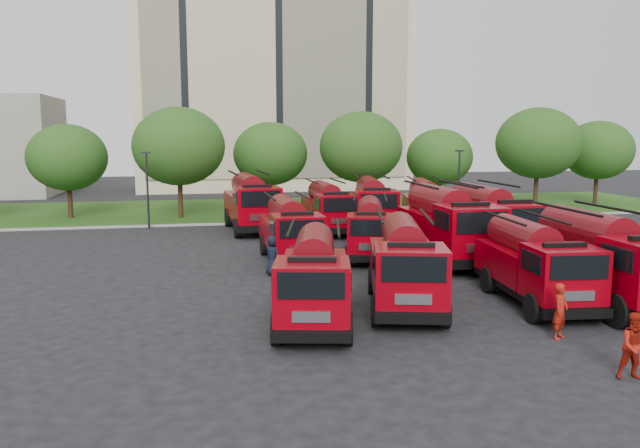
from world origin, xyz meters
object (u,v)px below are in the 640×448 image
at_px(fire_truck_4, 290,230).
at_px(fire_truck_9, 328,208).
at_px(fire_truck_2, 534,263).
at_px(firefighter_5, 541,249).
at_px(fire_truck_11, 426,205).
at_px(firefighter_4, 273,275).
at_px(fire_truck_10, 372,204).
at_px(firefighter_1, 633,379).
at_px(fire_truck_7, 490,220).
at_px(firefighter_0, 559,338).
at_px(fire_truck_3, 603,259).
at_px(fire_truck_6, 447,225).
at_px(fire_truck_8, 251,203).
at_px(fire_truck_0, 314,278).
at_px(fire_truck_5, 370,229).
at_px(fire_truck_1, 405,264).

relative_size(fire_truck_4, fire_truck_9, 0.98).
bearing_deg(fire_truck_2, firefighter_5, 63.00).
bearing_deg(fire_truck_11, firefighter_4, -122.92).
bearing_deg(fire_truck_10, firefighter_1, -81.17).
bearing_deg(fire_truck_7, fire_truck_4, 178.77).
height_order(fire_truck_11, firefighter_5, fire_truck_11).
bearing_deg(firefighter_4, fire_truck_9, -53.52).
relative_size(firefighter_0, firefighter_1, 0.98).
bearing_deg(fire_truck_3, firefighter_0, -138.07).
xyz_separation_m(firefighter_4, firefighter_5, (15.34, 3.65, 0.00)).
bearing_deg(firefighter_4, fire_truck_6, -110.62).
bearing_deg(fire_truck_7, fire_truck_8, 137.93).
bearing_deg(fire_truck_6, fire_truck_8, 126.75).
bearing_deg(fire_truck_3, fire_truck_7, 88.61).
bearing_deg(firefighter_5, firefighter_0, 94.75).
bearing_deg(fire_truck_0, fire_truck_8, 102.94).
relative_size(fire_truck_3, fire_truck_11, 1.01).
height_order(fire_truck_7, fire_truck_8, fire_truck_8).
distance_m(fire_truck_2, firefighter_4, 11.16).
height_order(fire_truck_4, fire_truck_5, fire_truck_4).
bearing_deg(fire_truck_5, fire_truck_9, 107.93).
bearing_deg(fire_truck_3, fire_truck_8, 119.67).
height_order(fire_truck_6, firefighter_1, fire_truck_6).
xyz_separation_m(fire_truck_0, fire_truck_3, (10.88, 0.03, 0.20)).
distance_m(fire_truck_3, firefighter_5, 11.55).
bearing_deg(fire_truck_8, fire_truck_11, -12.90).
height_order(fire_truck_2, fire_truck_10, fire_truck_10).
relative_size(fire_truck_3, fire_truck_4, 1.10).
bearing_deg(fire_truck_9, fire_truck_3, -71.84).
bearing_deg(fire_truck_1, fire_truck_8, 115.80).
bearing_deg(firefighter_1, fire_truck_9, 109.18).
xyz_separation_m(fire_truck_3, fire_truck_5, (-6.02, 10.33, -0.23)).
distance_m(fire_truck_9, firefighter_4, 12.83).
relative_size(fire_truck_5, firefighter_1, 3.81).
height_order(fire_truck_1, fire_truck_9, fire_truck_1).
relative_size(fire_truck_2, fire_truck_6, 0.85).
relative_size(fire_truck_7, fire_truck_8, 0.96).
xyz_separation_m(fire_truck_5, firefighter_4, (-5.39, -3.25, -1.47)).
relative_size(fire_truck_8, firefighter_4, 4.48).
height_order(fire_truck_8, fire_truck_11, fire_truck_8).
xyz_separation_m(fire_truck_4, firefighter_0, (6.47, -13.43, -1.55)).
bearing_deg(fire_truck_1, firefighter_1, -50.76).
bearing_deg(fire_truck_6, fire_truck_4, 168.88).
bearing_deg(fire_truck_9, firefighter_1, -84.52).
distance_m(fire_truck_7, fire_truck_11, 8.66).
xyz_separation_m(fire_truck_3, fire_truck_11, (0.17, 18.62, -0.09)).
height_order(fire_truck_0, fire_truck_10, fire_truck_10).
bearing_deg(fire_truck_5, firefighter_0, -65.22).
distance_m(fire_truck_10, fire_truck_11, 3.62).
height_order(fire_truck_10, firefighter_5, fire_truck_10).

